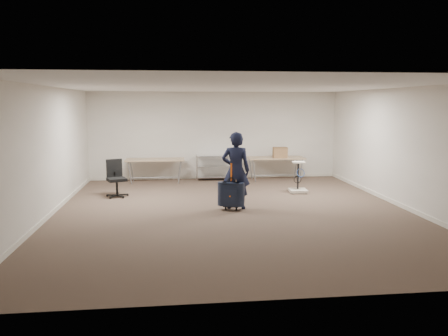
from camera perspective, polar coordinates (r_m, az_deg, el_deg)
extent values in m
plane|color=#3F3126|center=(9.94, 1.19, -5.73)|extent=(9.00, 9.00, 0.00)
plane|color=beige|center=(14.14, -1.23, 4.26)|extent=(8.00, 0.00, 8.00)
plane|color=beige|center=(5.31, 7.72, -2.87)|extent=(8.00, 0.00, 8.00)
plane|color=beige|center=(9.98, -22.21, 1.87)|extent=(0.00, 9.00, 9.00)
plane|color=beige|center=(10.96, 22.43, 2.40)|extent=(0.00, 9.00, 9.00)
plane|color=white|center=(9.64, 1.24, 10.62)|extent=(8.00, 8.00, 0.00)
cube|color=silver|center=(14.30, -1.21, -1.14)|extent=(8.00, 0.02, 0.10)
cube|color=silver|center=(10.21, -21.73, -5.67)|extent=(0.02, 9.00, 0.10)
cube|color=silver|center=(11.17, 21.99, -4.50)|extent=(0.02, 9.00, 0.10)
cube|color=tan|center=(13.62, -8.99, 1.09)|extent=(1.80, 0.75, 0.03)
cylinder|color=gray|center=(13.70, -8.94, -1.24)|extent=(1.50, 0.02, 0.02)
cylinder|color=gray|center=(13.43, -12.21, -0.67)|extent=(0.13, 0.04, 0.69)
cylinder|color=gray|center=(13.36, -5.80, -0.57)|extent=(0.13, 0.04, 0.69)
cylinder|color=gray|center=(14.02, -11.97, -0.29)|extent=(0.13, 0.04, 0.69)
cylinder|color=gray|center=(13.96, -5.83, -0.18)|extent=(0.13, 0.04, 0.69)
cube|color=tan|center=(13.98, 6.77, 1.32)|extent=(1.80, 0.75, 0.03)
cylinder|color=gray|center=(14.06, 6.73, -0.95)|extent=(1.50, 0.02, 0.02)
cylinder|color=gray|center=(13.58, 3.95, -0.40)|extent=(0.13, 0.04, 0.69)
cylinder|color=gray|center=(13.93, 10.03, -0.29)|extent=(0.13, 0.04, 0.69)
cylinder|color=gray|center=(14.17, 3.51, -0.03)|extent=(0.13, 0.04, 0.69)
cylinder|color=gray|center=(14.50, 9.36, 0.07)|extent=(0.13, 0.04, 0.69)
cylinder|color=silver|center=(13.69, -3.52, -0.10)|extent=(0.02, 0.02, 0.80)
cylinder|color=silver|center=(13.81, 1.46, -0.02)|extent=(0.02, 0.02, 0.80)
cylinder|color=silver|center=(14.14, -3.61, 0.17)|extent=(0.02, 0.02, 0.80)
cylinder|color=silver|center=(14.25, 1.21, 0.25)|extent=(0.02, 0.02, 0.80)
cube|color=silver|center=(14.00, -1.10, -1.14)|extent=(1.20, 0.45, 0.02)
cube|color=silver|center=(13.95, -1.10, 0.28)|extent=(1.20, 0.45, 0.02)
cube|color=silver|center=(13.91, -1.11, 1.63)|extent=(1.20, 0.45, 0.01)
imported|color=black|center=(10.08, 1.55, -0.32)|extent=(0.72, 0.54, 1.79)
cube|color=black|center=(10.01, 0.92, -3.42)|extent=(0.45, 0.34, 0.54)
cube|color=black|center=(10.09, 0.94, -4.99)|extent=(0.39, 0.26, 0.03)
cylinder|color=black|center=(10.11, 0.22, -5.27)|extent=(0.05, 0.08, 0.07)
cylinder|color=black|center=(10.06, 1.62, -5.34)|extent=(0.05, 0.08, 0.07)
torus|color=black|center=(9.95, 0.93, -1.71)|extent=(0.17, 0.08, 0.17)
cube|color=#FF630D|center=(9.94, 0.95, -0.56)|extent=(0.04, 0.02, 0.42)
cylinder|color=black|center=(11.81, -13.77, -3.46)|extent=(0.59, 0.59, 0.09)
cylinder|color=black|center=(11.77, -13.80, -2.50)|extent=(0.06, 0.06, 0.39)
cube|color=black|center=(11.73, -13.84, -1.46)|extent=(0.59, 0.59, 0.08)
cube|color=black|center=(11.90, -14.14, 0.01)|extent=(0.41, 0.21, 0.47)
cube|color=beige|center=(12.18, 9.64, -2.92)|extent=(0.51, 0.51, 0.07)
cylinder|color=black|center=(11.96, 9.02, -3.30)|extent=(0.06, 0.06, 0.04)
cylinder|color=black|center=(12.15, 9.62, -0.98)|extent=(0.05, 0.05, 0.75)
cube|color=beige|center=(12.05, 9.73, 0.75)|extent=(0.35, 0.31, 0.04)
torus|color=blue|center=(12.03, 10.01, -0.63)|extent=(0.25, 0.12, 0.23)
cube|color=brown|center=(13.90, 7.34, 2.02)|extent=(0.46, 0.36, 0.33)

